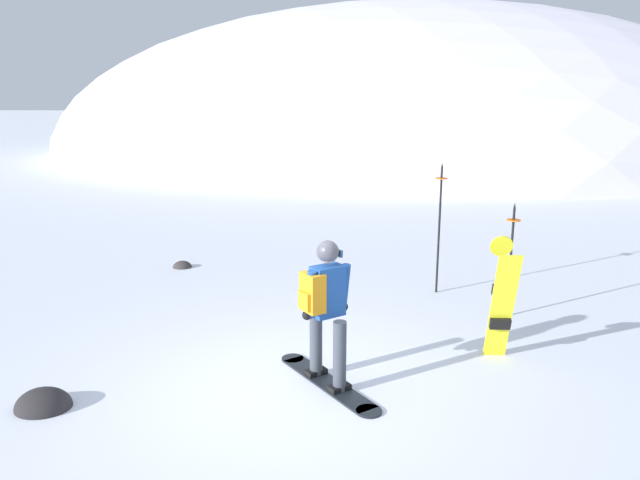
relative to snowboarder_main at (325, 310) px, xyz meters
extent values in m
plane|color=white|center=(-0.34, -0.11, -0.92)|extent=(300.00, 300.00, 0.00)
ellipsoid|color=white|center=(3.92, 31.95, -0.92)|extent=(42.24, 38.01, 17.22)
cube|color=black|center=(0.03, 0.02, -0.91)|extent=(1.15, 1.42, 0.02)
cylinder|color=black|center=(-0.44, 0.65, -0.91)|extent=(0.28, 0.28, 0.02)
cylinder|color=black|center=(0.49, -0.61, -0.91)|extent=(0.28, 0.28, 0.02)
cube|color=black|center=(-0.12, 0.21, -0.86)|extent=(0.29, 0.26, 0.06)
cube|color=black|center=(0.17, -0.18, -0.86)|extent=(0.29, 0.26, 0.06)
cylinder|color=#3D424C|center=(-0.12, 0.21, -0.48)|extent=(0.15, 0.15, 0.82)
cylinder|color=#3D424C|center=(0.17, -0.18, -0.48)|extent=(0.15, 0.15, 0.82)
cube|color=#1E4C9E|center=(0.03, 0.02, 0.22)|extent=(0.42, 0.39, 0.58)
cylinder|color=#1E4C9E|center=(-0.16, -0.12, 0.22)|extent=(0.19, 0.20, 0.57)
cylinder|color=#1E4C9E|center=(0.21, 0.15, 0.22)|extent=(0.19, 0.20, 0.57)
sphere|color=black|center=(-0.20, -0.10, -0.03)|extent=(0.11, 0.11, 0.11)
sphere|color=black|center=(0.20, 0.20, -0.03)|extent=(0.11, 0.11, 0.11)
cube|color=orange|center=(-0.14, -0.10, 0.24)|extent=(0.31, 0.33, 0.44)
cube|color=orange|center=(-0.22, -0.16, 0.16)|extent=(0.17, 0.20, 0.20)
sphere|color=beige|center=(0.03, 0.02, 0.64)|extent=(0.21, 0.21, 0.21)
sphere|color=#4C4C56|center=(0.03, 0.02, 0.67)|extent=(0.25, 0.25, 0.25)
cube|color=navy|center=(0.13, 0.09, 0.64)|extent=(0.12, 0.15, 0.08)
cube|color=yellow|center=(2.15, 0.69, -0.19)|extent=(0.28, 0.48, 1.46)
cylinder|color=yellow|center=(2.15, 0.92, 0.53)|extent=(0.28, 0.11, 0.27)
cube|color=black|center=(2.15, 0.72, 0.03)|extent=(0.25, 0.11, 0.15)
cube|color=black|center=(2.15, 0.72, -0.41)|extent=(0.25, 0.11, 0.15)
cylinder|color=black|center=(1.78, 3.45, 0.15)|extent=(0.04, 0.04, 2.13)
cylinder|color=orange|center=(1.78, 3.45, 1.04)|extent=(0.20, 0.20, 0.02)
cone|color=black|center=(1.78, 3.45, 1.26)|extent=(0.04, 0.04, 0.08)
cylinder|color=black|center=(2.68, 2.34, -0.08)|extent=(0.04, 0.04, 1.67)
cylinder|color=orange|center=(2.68, 2.34, 0.57)|extent=(0.20, 0.20, 0.02)
cone|color=black|center=(2.68, 2.34, 0.79)|extent=(0.04, 0.04, 0.08)
ellipsoid|color=#282628|center=(-3.00, -0.67, -0.92)|extent=(0.61, 0.51, 0.42)
ellipsoid|color=#383333|center=(-2.98, 4.76, -0.92)|extent=(0.37, 0.32, 0.26)
camera|label=1|loc=(0.23, -6.33, 2.32)|focal=33.43mm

